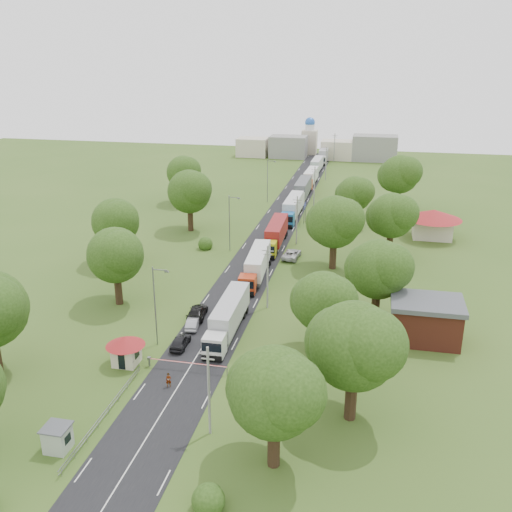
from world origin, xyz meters
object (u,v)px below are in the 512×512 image
(guard_booth, at_px, (126,347))
(pedestrian_near, at_px, (169,380))
(info_sign, at_px, (305,209))
(truck_0, at_px, (228,317))
(boom_barrier, at_px, (176,362))
(car_lane_front, at_px, (180,342))
(car_lane_mid, at_px, (193,323))

(guard_booth, relative_size, pedestrian_near, 2.76)
(info_sign, height_order, truck_0, info_sign)
(info_sign, bearing_deg, guard_booth, -101.68)
(boom_barrier, distance_m, truck_0, 10.45)
(boom_barrier, distance_m, pedestrian_near, 3.53)
(pedestrian_near, bearing_deg, car_lane_front, 85.72)
(truck_0, distance_m, car_lane_mid, 4.98)
(guard_booth, height_order, car_lane_mid, guard_booth)
(pedestrian_near, bearing_deg, truck_0, 61.99)
(guard_booth, distance_m, car_lane_mid, 11.24)
(boom_barrier, distance_m, car_lane_mid, 10.24)
(boom_barrier, height_order, car_lane_mid, car_lane_mid)
(car_lane_front, xyz_separation_m, pedestrian_near, (1.63, -8.44, 0.07))
(info_sign, relative_size, car_lane_front, 0.96)
(info_sign, distance_m, truck_0, 50.33)
(guard_booth, bearing_deg, info_sign, 78.32)
(guard_booth, xyz_separation_m, pedestrian_near, (6.28, -3.50, -1.37))
(guard_booth, relative_size, car_lane_mid, 1.08)
(truck_0, distance_m, pedestrian_near, 13.68)
(pedestrian_near, bearing_deg, car_lane_mid, 81.96)
(truck_0, bearing_deg, pedestrian_near, -102.82)
(car_lane_mid, bearing_deg, car_lane_front, 83.75)
(car_lane_mid, xyz_separation_m, pedestrian_near, (1.71, -13.66, 0.13))
(info_sign, height_order, car_lane_mid, info_sign)
(truck_0, xyz_separation_m, car_lane_mid, (-4.73, 0.38, -1.49))
(boom_barrier, xyz_separation_m, guard_booth, (-5.84, -0.00, 1.27))
(info_sign, bearing_deg, truck_0, -93.53)
(boom_barrier, xyz_separation_m, info_sign, (6.56, 60.00, 2.11))
(boom_barrier, height_order, pedestrian_near, pedestrian_near)
(info_sign, xyz_separation_m, pedestrian_near, (-6.12, -63.50, -2.20))
(boom_barrier, bearing_deg, info_sign, 83.76)
(info_sign, xyz_separation_m, truck_0, (-3.10, -50.23, -0.84))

